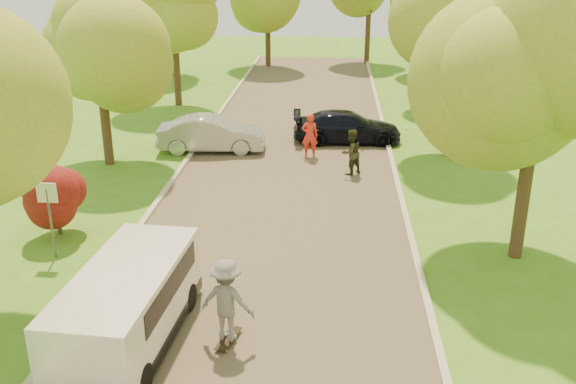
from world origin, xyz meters
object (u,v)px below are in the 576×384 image
(longboard, at_px, (228,338))
(person_striped, at_px, (310,136))
(dark_sedan, at_px, (347,127))
(silver_sedan, at_px, (212,134))
(skateboarder, at_px, (227,300))
(person_olive, at_px, (351,152))
(street_sign, at_px, (48,205))
(minivan, at_px, (129,305))

(longboard, relative_size, person_striped, 0.55)
(person_striped, bearing_deg, dark_sedan, -127.10)
(silver_sedan, xyz_separation_m, dark_sedan, (5.60, 1.73, -0.05))
(silver_sedan, xyz_separation_m, skateboarder, (2.88, -13.63, 0.32))
(longboard, distance_m, person_olive, 11.49)
(silver_sedan, bearing_deg, dark_sedan, -77.10)
(silver_sedan, relative_size, dark_sedan, 0.95)
(longboard, relative_size, skateboarder, 0.53)
(street_sign, height_order, dark_sedan, street_sign)
(person_olive, bearing_deg, longboard, 35.39)
(longboard, bearing_deg, dark_sedan, -86.42)
(dark_sedan, relative_size, person_striped, 2.59)
(minivan, height_order, dark_sedan, minivan)
(minivan, xyz_separation_m, silver_sedan, (-0.80, 13.77, -0.20))
(street_sign, relative_size, longboard, 2.21)
(minivan, xyz_separation_m, person_striped, (3.28, 13.25, -0.03))
(skateboarder, bearing_deg, minivan, 17.67)
(skateboarder, bearing_deg, person_striped, -81.61)
(minivan, relative_size, silver_sedan, 1.10)
(street_sign, xyz_separation_m, skateboarder, (5.38, -3.67, -0.52))
(longboard, height_order, skateboarder, skateboarder)
(longboard, xyz_separation_m, person_olive, (2.81, 11.12, 0.76))
(minivan, bearing_deg, dark_sedan, 76.84)
(street_sign, bearing_deg, silver_sedan, 75.91)
(street_sign, distance_m, silver_sedan, 10.30)
(minivan, height_order, person_striped, person_striped)
(person_olive, bearing_deg, person_striped, -91.42)
(skateboarder, height_order, person_striped, skateboarder)
(silver_sedan, xyz_separation_m, person_olive, (5.69, -2.51, 0.14))
(person_striped, bearing_deg, silver_sedan, -10.47)
(skateboarder, bearing_deg, longboard, -166.36)
(silver_sedan, height_order, longboard, silver_sedan)
(dark_sedan, height_order, longboard, dark_sedan)
(dark_sedan, height_order, person_olive, person_olive)
(street_sign, relative_size, minivan, 0.45)
(dark_sedan, relative_size, person_olive, 2.68)
(person_striped, height_order, person_olive, person_striped)
(street_sign, xyz_separation_m, minivan, (3.30, -3.82, -0.64))
(silver_sedan, height_order, person_striped, person_striped)
(dark_sedan, xyz_separation_m, person_olive, (0.09, -4.24, 0.19))
(longboard, height_order, person_striped, person_striped)
(street_sign, bearing_deg, skateboarder, -34.31)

